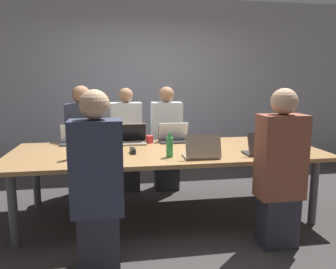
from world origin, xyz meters
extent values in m
plane|color=#383333|center=(0.00, 0.00, 0.00)|extent=(24.00, 24.00, 0.00)
cube|color=#9999A3|center=(0.00, 2.15, 1.40)|extent=(12.00, 0.06, 2.80)
cube|color=#9E7547|center=(0.00, 0.00, 0.72)|extent=(3.29, 1.28, 0.04)
cylinder|color=#4C4C51|center=(-1.46, -0.46, 0.35)|extent=(0.08, 0.08, 0.70)
cylinder|color=#4C4C51|center=(1.46, -0.46, 0.35)|extent=(0.08, 0.08, 0.70)
cylinder|color=#4C4C51|center=(-1.46, 0.46, 0.35)|extent=(0.08, 0.08, 0.70)
cylinder|color=#4C4C51|center=(1.46, 0.46, 0.35)|extent=(0.08, 0.08, 0.70)
cube|color=#333338|center=(-1.01, 0.46, 0.75)|extent=(0.34, 0.20, 0.02)
cube|color=#333338|center=(-1.01, 0.56, 0.86)|extent=(0.35, 0.03, 0.21)
cube|color=silver|center=(-1.01, 0.55, 0.86)|extent=(0.34, 0.03, 0.20)
cube|color=#2D2D38|center=(-0.95, 0.81, 0.23)|extent=(0.32, 0.24, 0.45)
cube|color=#33384C|center=(-0.95, 0.81, 0.82)|extent=(0.40, 0.24, 0.74)
sphere|color=#9E7051|center=(-0.95, 0.81, 1.30)|extent=(0.22, 0.22, 0.22)
cylinder|color=brown|center=(-0.76, 0.46, 0.78)|extent=(0.09, 0.09, 0.08)
cube|color=#333338|center=(0.16, 0.41, 0.75)|extent=(0.36, 0.22, 0.02)
cube|color=#333338|center=(0.16, 0.49, 0.87)|extent=(0.36, 0.09, 0.22)
cube|color=silver|center=(0.16, 0.48, 0.86)|extent=(0.36, 0.09, 0.21)
cube|color=#2D2D38|center=(0.14, 0.88, 0.23)|extent=(0.32, 0.24, 0.45)
cube|color=silver|center=(0.14, 0.88, 0.82)|extent=(0.40, 0.24, 0.74)
sphere|color=#9E7051|center=(0.14, 0.88, 1.29)|extent=(0.20, 0.20, 0.20)
cylinder|color=red|center=(-0.14, 0.42, 0.78)|extent=(0.09, 0.09, 0.09)
cube|color=gray|center=(-0.36, 0.37, 0.75)|extent=(0.34, 0.22, 0.02)
cube|color=gray|center=(-0.36, 0.46, 0.87)|extent=(0.35, 0.08, 0.21)
cube|color=black|center=(-0.36, 0.45, 0.86)|extent=(0.34, 0.08, 0.21)
cube|color=#2D2D38|center=(-0.39, 0.91, 0.23)|extent=(0.32, 0.24, 0.45)
cube|color=silver|center=(-0.39, 0.91, 0.82)|extent=(0.40, 0.24, 0.74)
sphere|color=#9E7051|center=(-0.39, 0.91, 1.29)|extent=(0.19, 0.19, 0.19)
cube|color=gray|center=(0.27, -0.39, 0.75)|extent=(0.33, 0.22, 0.02)
cube|color=gray|center=(0.27, -0.48, 0.87)|extent=(0.34, 0.07, 0.22)
cube|color=black|center=(0.27, -0.47, 0.87)|extent=(0.33, 0.07, 0.21)
cylinder|color=green|center=(-0.03, -0.33, 0.84)|extent=(0.07, 0.07, 0.20)
cylinder|color=green|center=(-0.03, -0.33, 0.96)|extent=(0.03, 0.03, 0.04)
cube|color=#333338|center=(-0.70, -0.40, 0.75)|extent=(0.30, 0.20, 0.02)
cube|color=#333338|center=(-0.70, -0.49, 0.86)|extent=(0.31, 0.05, 0.20)
cube|color=#0F1933|center=(-0.70, -0.48, 0.86)|extent=(0.30, 0.05, 0.20)
cube|color=#2D2D38|center=(-0.70, -0.92, 0.23)|extent=(0.32, 0.24, 0.45)
cube|color=#33384C|center=(-0.70, -0.92, 0.82)|extent=(0.40, 0.24, 0.74)
sphere|color=tan|center=(-0.70, -0.92, 1.30)|extent=(0.23, 0.23, 0.23)
cylinder|color=#ADD1E0|center=(-0.97, -0.28, 0.85)|extent=(0.07, 0.07, 0.21)
cylinder|color=#ADD1E0|center=(-0.97, -0.28, 0.98)|extent=(0.03, 0.03, 0.05)
cube|color=#333338|center=(0.92, -0.36, 0.75)|extent=(0.36, 0.21, 0.02)
cube|color=#333338|center=(0.92, -0.44, 0.86)|extent=(0.37, 0.09, 0.21)
cube|color=silver|center=(0.92, -0.43, 0.86)|extent=(0.36, 0.08, 0.20)
cube|color=#2D2D38|center=(0.88, -0.81, 0.23)|extent=(0.32, 0.24, 0.45)
cube|color=brown|center=(0.88, -0.81, 0.82)|extent=(0.40, 0.24, 0.74)
sphere|color=tan|center=(0.88, -0.81, 1.30)|extent=(0.23, 0.23, 0.23)
cube|color=black|center=(-0.37, -0.10, 0.76)|extent=(0.05, 0.15, 0.05)
camera|label=1|loc=(-0.56, -3.40, 1.49)|focal=35.00mm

